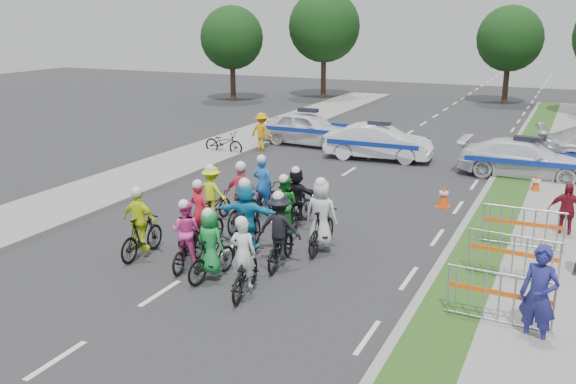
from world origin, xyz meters
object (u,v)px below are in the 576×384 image
at_px(rider_4, 280,236).
at_px(rider_8, 285,214).
at_px(rider_11, 297,200).
at_px(barrier_2, 523,230).
at_px(rider_10, 212,200).
at_px(spectator_0, 539,296).
at_px(rider_12, 263,195).
at_px(tree_0, 232,38).
at_px(rider_9, 243,204).
at_px(marshal_hiviz, 262,131).
at_px(rider_0, 244,268).
at_px(rider_6, 201,224).
at_px(police_car_0, 308,129).
at_px(police_car_1, 379,142).
at_px(cone_1, 536,184).
at_px(barrier_1, 513,259).
at_px(rider_2, 187,242).
at_px(barrier_0, 499,301).
at_px(spectator_2, 566,211).
at_px(tree_3, 324,26).
at_px(rider_1, 211,251).
at_px(police_car_2, 525,159).
at_px(tree_4, 510,39).
at_px(cone_0, 444,196).
at_px(rider_3, 141,230).
at_px(rider_5, 247,222).
at_px(rider_7, 321,223).
at_px(parked_bike, 224,143).

xyz_separation_m(rider_4, rider_8, (-0.72, 1.83, -0.06)).
relative_size(rider_11, barrier_2, 0.85).
distance_m(rider_10, spectator_0, 9.59).
xyz_separation_m(rider_12, tree_0, (-13.52, 22.20, 3.57)).
bearing_deg(rider_9, marshal_hiviz, -67.35).
bearing_deg(rider_0, rider_6, -53.26).
height_order(rider_11, police_car_0, rider_11).
height_order(rider_0, spectator_0, spectator_0).
distance_m(rider_11, police_car_1, 9.11).
distance_m(rider_11, police_car_0, 11.42).
bearing_deg(cone_1, barrier_1, -89.33).
relative_size(rider_4, rider_9, 0.96).
relative_size(marshal_hiviz, barrier_1, 0.81).
height_order(rider_2, barrier_0, rider_2).
bearing_deg(rider_0, spectator_2, -144.30).
xyz_separation_m(rider_4, spectator_2, (6.00, 4.77, 0.05)).
bearing_deg(tree_0, rider_12, -58.65).
bearing_deg(barrier_2, tree_3, 121.02).
relative_size(rider_1, police_car_1, 0.39).
distance_m(police_car_2, tree_4, 20.69).
xyz_separation_m(barrier_0, cone_0, (-2.54, 7.50, -0.22)).
bearing_deg(cone_0, barrier_0, -71.26).
relative_size(rider_0, cone_1, 2.57).
relative_size(rider_8, barrier_0, 0.87).
relative_size(rider_3, tree_3, 0.24).
bearing_deg(rider_4, cone_0, -119.35).
xyz_separation_m(rider_5, rider_7, (1.61, 0.91, -0.07)).
bearing_deg(rider_12, police_car_1, -95.61).
bearing_deg(police_car_1, barrier_1, -155.09).
bearing_deg(barrier_1, parked_bike, 144.01).
height_order(rider_5, police_car_2, rider_5).
xyz_separation_m(rider_8, rider_11, (-0.15, 1.10, 0.07)).
bearing_deg(rider_2, police_car_2, -124.91).
bearing_deg(rider_8, rider_7, 154.03).
bearing_deg(rider_10, barrier_2, -167.52).
xyz_separation_m(rider_5, barrier_1, (6.14, 0.81, -0.25)).
bearing_deg(rider_8, rider_2, 65.47).
distance_m(barrier_1, barrier_2, 2.21).
bearing_deg(rider_8, barrier_2, -167.01).
relative_size(rider_0, rider_12, 0.97).
height_order(rider_4, rider_9, rider_9).
xyz_separation_m(marshal_hiviz, barrier_0, (11.51, -12.86, -0.25)).
bearing_deg(tree_0, marshal_hiviz, -56.27).
height_order(spectator_0, parked_bike, spectator_0).
bearing_deg(rider_9, rider_6, 74.70).
height_order(rider_2, cone_1, rider_2).
height_order(cone_1, tree_4, tree_4).
bearing_deg(police_car_1, tree_0, 41.43).
relative_size(rider_1, tree_4, 0.27).
distance_m(marshal_hiviz, barrier_2, 14.22).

